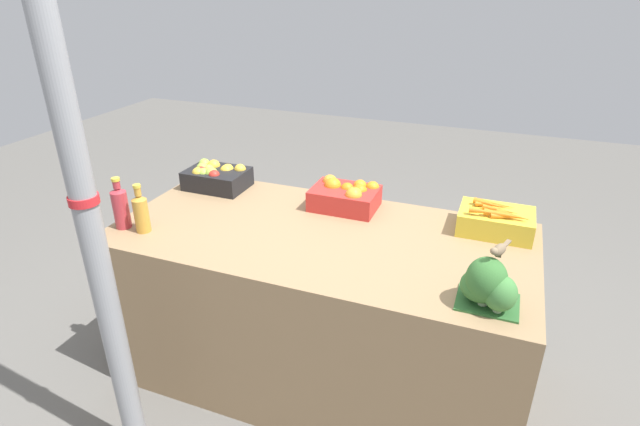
{
  "coord_description": "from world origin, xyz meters",
  "views": [
    {
      "loc": [
        0.74,
        -1.9,
        1.89
      ],
      "look_at": [
        0.0,
        0.0,
        0.91
      ],
      "focal_mm": 28.0,
      "sensor_mm": 36.0,
      "label": 1
    }
  ],
  "objects": [
    {
      "name": "sparrow_bird",
      "position": [
        0.77,
        -0.29,
        1.04
      ],
      "size": [
        0.07,
        0.13,
        0.05
      ],
      "rotation": [
        0.0,
        0.0,
        -1.98
      ],
      "color": "#4C3D2D",
      "rests_on": "broccoli_pile"
    },
    {
      "name": "juice_bottle_ruby",
      "position": [
        -0.88,
        -0.28,
        0.92
      ],
      "size": [
        0.07,
        0.07,
        0.25
      ],
      "color": "#B2333D",
      "rests_on": "market_table"
    },
    {
      "name": "apple_crate",
      "position": [
        -0.74,
        0.3,
        0.88
      ],
      "size": [
        0.33,
        0.24,
        0.14
      ],
      "color": "black",
      "rests_on": "market_table"
    },
    {
      "name": "ground_plane",
      "position": [
        0.0,
        0.0,
        0.0
      ],
      "size": [
        10.0,
        10.0,
        0.0
      ],
      "primitive_type": "plane",
      "color": "#605E59"
    },
    {
      "name": "orange_crate",
      "position": [
        0.02,
        0.31,
        0.88
      ],
      "size": [
        0.33,
        0.24,
        0.14
      ],
      "color": "red",
      "rests_on": "market_table"
    },
    {
      "name": "carrot_crate",
      "position": [
        0.75,
        0.3,
        0.87
      ],
      "size": [
        0.33,
        0.24,
        0.14
      ],
      "color": "gold",
      "rests_on": "market_table"
    },
    {
      "name": "market_table",
      "position": [
        0.0,
        0.0,
        0.41
      ],
      "size": [
        1.92,
        0.93,
        0.81
      ],
      "primitive_type": "cube",
      "color": "#937551",
      "rests_on": "ground_plane"
    },
    {
      "name": "juice_bottle_amber",
      "position": [
        -0.77,
        -0.28,
        0.91
      ],
      "size": [
        0.07,
        0.07,
        0.23
      ],
      "color": "gold",
      "rests_on": "market_table"
    },
    {
      "name": "support_pole",
      "position": [
        -0.55,
        -0.77,
        1.11
      ],
      "size": [
        0.1,
        0.1,
        2.21
      ],
      "color": "gray",
      "rests_on": "ground_plane"
    },
    {
      "name": "broccoli_pile",
      "position": [
        0.76,
        -0.32,
        0.9
      ],
      "size": [
        0.22,
        0.2,
        0.2
      ],
      "color": "#2D602D",
      "rests_on": "market_table"
    }
  ]
}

